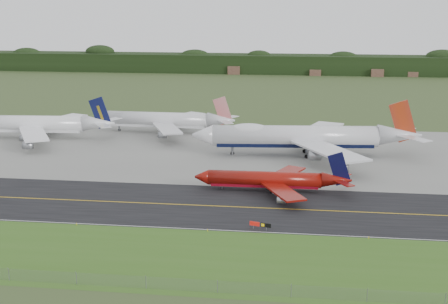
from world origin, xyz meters
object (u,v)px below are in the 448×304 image
(jet_red_737, at_px, (273,180))
(taxiway_sign, at_px, (260,225))
(jet_navy_gold, at_px, (34,124))
(jet_star_tail, at_px, (164,120))
(jet_ba_747, at_px, (303,137))

(jet_red_737, distance_m, taxiway_sign, 27.64)
(jet_navy_gold, relative_size, taxiway_sign, 12.68)
(jet_red_737, xyz_separation_m, jet_navy_gold, (-85.75, 51.59, 1.94))
(jet_star_tail, height_order, taxiway_sign, jet_star_tail)
(jet_ba_747, xyz_separation_m, jet_star_tail, (-50.08, 28.38, -1.42))
(jet_star_tail, bearing_deg, taxiway_sign, -66.09)
(jet_star_tail, bearing_deg, jet_red_737, -57.19)
(jet_red_737, distance_m, jet_star_tail, 79.33)
(jet_red_737, height_order, jet_navy_gold, jet_navy_gold)
(jet_ba_747, xyz_separation_m, taxiway_sign, (-8.31, -65.83, -4.93))
(jet_star_tail, bearing_deg, jet_navy_gold, -160.58)
(taxiway_sign, bearing_deg, jet_red_737, 87.49)
(jet_red_737, bearing_deg, jet_ba_747, 79.49)
(jet_ba_747, xyz_separation_m, jet_red_737, (-7.10, -38.28, -3.08))
(jet_ba_747, distance_m, jet_navy_gold, 93.80)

